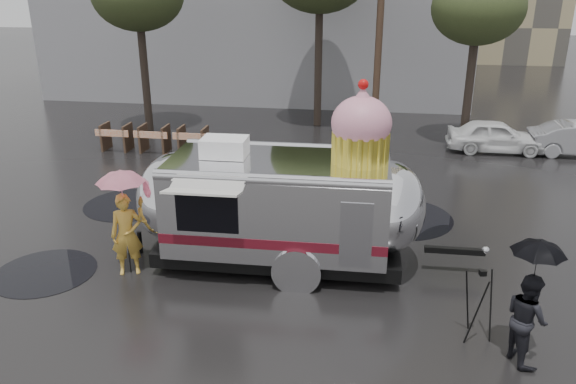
% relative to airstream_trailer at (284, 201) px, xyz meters
% --- Properties ---
extents(ground, '(120.00, 120.00, 0.00)m').
position_rel_airstream_trailer_xyz_m(ground, '(-0.64, -2.15, -1.51)').
color(ground, black).
rests_on(ground, ground).
extents(puddles, '(10.43, 6.94, 0.01)m').
position_rel_airstream_trailer_xyz_m(puddles, '(-1.73, 1.83, -1.51)').
color(puddles, black).
rests_on(puddles, ground).
extents(utility_pole, '(1.60, 0.28, 9.00)m').
position_rel_airstream_trailer_xyz_m(utility_pole, '(1.86, 11.85, 3.11)').
color(utility_pole, '#473323').
rests_on(utility_pole, ground).
extents(tree_right, '(3.36, 3.36, 6.42)m').
position_rel_airstream_trailer_xyz_m(tree_right, '(5.36, 10.85, 3.54)').
color(tree_right, '#382D26').
rests_on(tree_right, ground).
extents(barricade_row, '(4.30, 0.80, 1.00)m').
position_rel_airstream_trailer_xyz_m(barricade_row, '(-6.19, 7.81, -0.99)').
color(barricade_row, '#473323').
rests_on(barricade_row, ground).
extents(airstream_trailer, '(8.02, 3.14, 4.32)m').
position_rel_airstream_trailer_xyz_m(airstream_trailer, '(0.00, 0.00, 0.00)').
color(airstream_trailer, silver).
rests_on(airstream_trailer, ground).
extents(person_left, '(0.78, 0.65, 1.84)m').
position_rel_airstream_trailer_xyz_m(person_left, '(-3.28, -1.02, -0.59)').
color(person_left, gold).
rests_on(person_left, ground).
extents(umbrella_pink, '(1.26, 1.26, 2.41)m').
position_rel_airstream_trailer_xyz_m(umbrella_pink, '(-3.28, -1.02, 0.46)').
color(umbrella_pink, pink).
rests_on(umbrella_pink, ground).
extents(person_right, '(0.67, 0.88, 1.63)m').
position_rel_airstream_trailer_xyz_m(person_right, '(4.59, -2.83, -0.70)').
color(person_right, black).
rests_on(person_right, ground).
extents(umbrella_black, '(1.06, 1.06, 2.27)m').
position_rel_airstream_trailer_xyz_m(umbrella_black, '(4.59, -2.83, 0.39)').
color(umbrella_black, black).
rests_on(umbrella_black, ground).
extents(tripod, '(0.56, 0.56, 1.39)m').
position_rel_airstream_trailer_xyz_m(tripod, '(3.91, -2.32, -0.71)').
color(tripod, black).
rests_on(tripod, ground).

